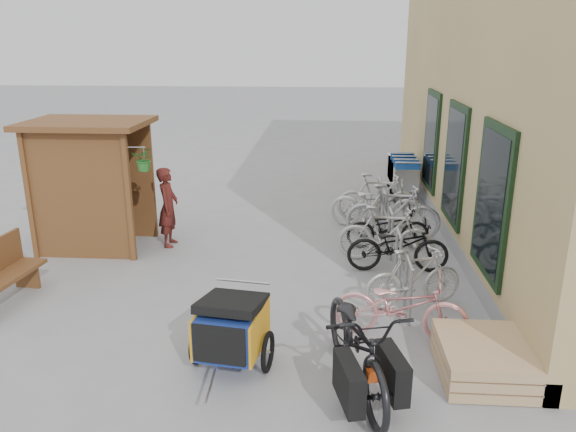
# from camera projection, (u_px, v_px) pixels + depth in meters

# --- Properties ---
(ground) EXTENTS (80.00, 80.00, 0.00)m
(ground) POSITION_uv_depth(u_px,v_px,m) (247.00, 312.00, 8.17)
(ground) COLOR #939396
(kiosk) EXTENTS (2.49, 1.65, 2.40)m
(kiosk) POSITION_uv_depth(u_px,v_px,m) (86.00, 167.00, 10.28)
(kiosk) COLOR brown
(kiosk) RESTS_ON ground
(bike_rack) EXTENTS (0.05, 5.35, 0.86)m
(bike_rack) POSITION_uv_depth(u_px,v_px,m) (391.00, 229.00, 10.14)
(bike_rack) COLOR #A5A8AD
(bike_rack) RESTS_ON ground
(pallet_stack) EXTENTS (1.00, 1.20, 0.40)m
(pallet_stack) POSITION_uv_depth(u_px,v_px,m) (483.00, 359.00, 6.58)
(pallet_stack) COLOR tan
(pallet_stack) RESTS_ON ground
(shopping_carts) EXTENTS (0.61, 2.04, 1.09)m
(shopping_carts) POSITION_uv_depth(u_px,v_px,m) (402.00, 171.00, 14.02)
(shopping_carts) COLOR silver
(shopping_carts) RESTS_ON ground
(child_trailer) EXTENTS (1.01, 1.64, 0.95)m
(child_trailer) POSITION_uv_depth(u_px,v_px,m) (232.00, 326.00, 6.68)
(child_trailer) COLOR navy
(child_trailer) RESTS_ON ground
(cargo_bike) EXTENTS (1.26, 2.31, 1.15)m
(cargo_bike) POSITION_uv_depth(u_px,v_px,m) (358.00, 344.00, 6.22)
(cargo_bike) COLOR black
(cargo_bike) RESTS_ON ground
(person_kiosk) EXTENTS (0.37, 0.56, 1.52)m
(person_kiosk) POSITION_uv_depth(u_px,v_px,m) (168.00, 207.00, 10.59)
(person_kiosk) COLOR maroon
(person_kiosk) RESTS_ON ground
(bike_0) EXTENTS (1.83, 0.90, 0.92)m
(bike_0) POSITION_uv_depth(u_px,v_px,m) (401.00, 306.00, 7.33)
(bike_0) COLOR pink
(bike_0) RESTS_ON ground
(bike_1) EXTENTS (1.58, 0.89, 0.91)m
(bike_1) POSITION_uv_depth(u_px,v_px,m) (414.00, 278.00, 8.21)
(bike_1) COLOR beige
(bike_1) RESTS_ON ground
(bike_2) EXTENTS (1.72, 0.62, 0.90)m
(bike_2) POSITION_uv_depth(u_px,v_px,m) (398.00, 246.00, 9.48)
(bike_2) COLOR black
(bike_2) RESTS_ON ground
(bike_3) EXTENTS (1.75, 0.68, 1.02)m
(bike_3) POSITION_uv_depth(u_px,v_px,m) (386.00, 234.00, 9.86)
(bike_3) COLOR beige
(bike_3) RESTS_ON ground
(bike_4) EXTENTS (1.59, 0.67, 0.82)m
(bike_4) POSITION_uv_depth(u_px,v_px,m) (388.00, 227.00, 10.55)
(bike_4) COLOR black
(bike_4) RESTS_ON ground
(bike_5) EXTENTS (1.88, 0.65, 1.11)m
(bike_5) POSITION_uv_depth(u_px,v_px,m) (393.00, 212.00, 10.97)
(bike_5) COLOR #B5B5BA
(bike_5) RESTS_ON ground
(bike_6) EXTENTS (1.98, 0.89, 1.00)m
(bike_6) POSITION_uv_depth(u_px,v_px,m) (376.00, 204.00, 11.71)
(bike_6) COLOR beige
(bike_6) RESTS_ON ground
(bike_7) EXTENTS (1.75, 0.50, 1.05)m
(bike_7) POSITION_uv_depth(u_px,v_px,m) (378.00, 197.00, 12.10)
(bike_7) COLOR beige
(bike_7) RESTS_ON ground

